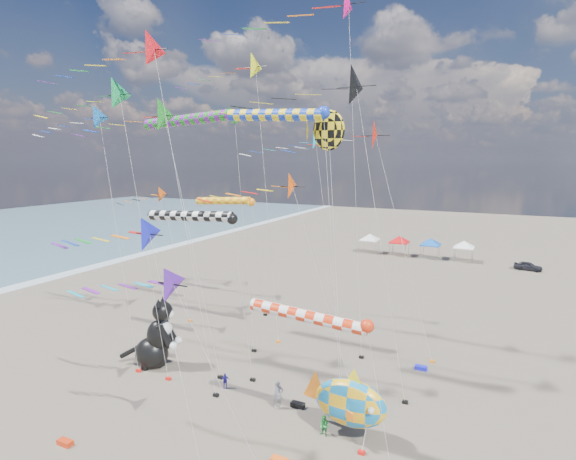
{
  "coord_description": "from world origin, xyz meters",
  "views": [
    {
      "loc": [
        14.26,
        -13.73,
        15.83
      ],
      "look_at": [
        1.78,
        12.0,
        11.31
      ],
      "focal_mm": 28.0,
      "sensor_mm": 36.0,
      "label": 1
    }
  ],
  "objects_px": {
    "fish_inflatable": "(350,403)",
    "child_blue": "(225,381)",
    "cat_inflatable": "(154,332)",
    "child_green": "(324,426)",
    "person_adult": "(278,395)",
    "parked_car": "(528,266)"
  },
  "relations": [
    {
      "from": "cat_inflatable",
      "to": "person_adult",
      "type": "distance_m",
      "value": 11.43
    },
    {
      "from": "fish_inflatable",
      "to": "child_blue",
      "type": "height_order",
      "value": "fish_inflatable"
    },
    {
      "from": "cat_inflatable",
      "to": "person_adult",
      "type": "relative_size",
      "value": 3.01
    },
    {
      "from": "child_green",
      "to": "parked_car",
      "type": "bearing_deg",
      "value": 87.43
    },
    {
      "from": "parked_car",
      "to": "fish_inflatable",
      "type": "bearing_deg",
      "value": 177.22
    },
    {
      "from": "child_blue",
      "to": "child_green",
      "type": "bearing_deg",
      "value": -57.65
    },
    {
      "from": "fish_inflatable",
      "to": "child_green",
      "type": "distance_m",
      "value": 2.15
    },
    {
      "from": "child_green",
      "to": "parked_car",
      "type": "distance_m",
      "value": 50.9
    },
    {
      "from": "child_blue",
      "to": "parked_car",
      "type": "bearing_deg",
      "value": 23.37
    },
    {
      "from": "person_adult",
      "to": "parked_car",
      "type": "relative_size",
      "value": 0.5
    },
    {
      "from": "fish_inflatable",
      "to": "child_blue",
      "type": "bearing_deg",
      "value": 169.8
    },
    {
      "from": "cat_inflatable",
      "to": "child_green",
      "type": "relative_size",
      "value": 4.46
    },
    {
      "from": "person_adult",
      "to": "parked_car",
      "type": "distance_m",
      "value": 50.56
    },
    {
      "from": "person_adult",
      "to": "child_green",
      "type": "distance_m",
      "value": 4.0
    },
    {
      "from": "fish_inflatable",
      "to": "child_blue",
      "type": "distance_m",
      "value": 9.9
    },
    {
      "from": "person_adult",
      "to": "parked_car",
      "type": "xyz_separation_m",
      "value": [
        15.87,
        48.01,
        -0.29
      ]
    },
    {
      "from": "child_blue",
      "to": "parked_car",
      "type": "distance_m",
      "value": 51.53
    },
    {
      "from": "cat_inflatable",
      "to": "child_blue",
      "type": "height_order",
      "value": "cat_inflatable"
    },
    {
      "from": "cat_inflatable",
      "to": "child_green",
      "type": "height_order",
      "value": "cat_inflatable"
    },
    {
      "from": "person_adult",
      "to": "cat_inflatable",
      "type": "bearing_deg",
      "value": 131.61
    },
    {
      "from": "cat_inflatable",
      "to": "parked_car",
      "type": "distance_m",
      "value": 54.2
    },
    {
      "from": "person_adult",
      "to": "parked_car",
      "type": "bearing_deg",
      "value": 29.01
    }
  ]
}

